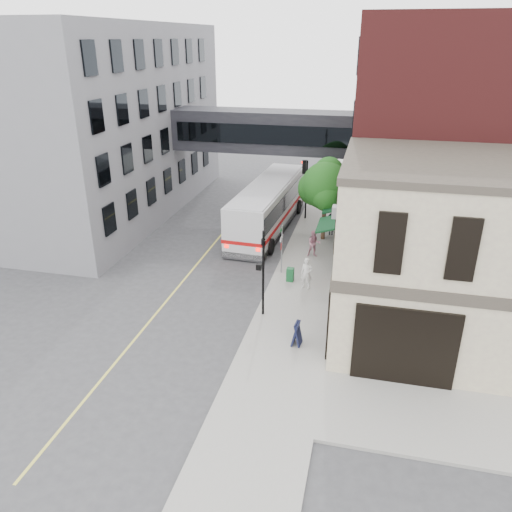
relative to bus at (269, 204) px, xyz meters
The scene contains 17 objects.
ground 14.70m from the bus, 82.20° to the right, with size 120.00×120.00×0.00m, color #38383A.
sidewalk_main 4.39m from the bus, ahead, with size 4.00×60.00×0.15m, color gray.
corner_building 16.74m from the bus, 48.65° to the right, with size 10.19×8.12×8.45m.
brick_building 13.01m from the bus, ahead, with size 13.76×18.00×14.00m.
opposite_building 15.94m from the bus, behind, with size 14.00×24.00×14.00m, color slate.
skyway_bridge 5.91m from the bus, 106.03° to the left, with size 14.00×3.18×3.00m.
traffic_signal_near 12.71m from the bus, 79.32° to the right, with size 0.44×0.22×4.60m.
traffic_signal_far 3.69m from the bus, 48.82° to the left, with size 0.53×0.28×4.50m.
street_sign_pole 7.81m from the bus, 72.34° to the right, with size 0.08×0.75×3.00m.
street_tree 4.80m from the bus, 16.35° to the right, with size 3.80×3.20×5.60m.
lane_marking 5.69m from the bus, 124.24° to the right, with size 0.12×40.00×0.01m, color #D8CC4C.
bus is the anchor object (origin of this frame).
pedestrian_a 10.00m from the bus, 65.77° to the right, with size 0.65×0.43×1.79m, color silver.
pedestrian_b 6.12m from the bus, 49.54° to the right, with size 0.84×0.65×1.73m, color #BF7C8D.
pedestrian_c 4.77m from the bus, ahead, with size 1.02×0.58×1.58m, color black.
newspaper_box 9.08m from the bus, 69.94° to the right, with size 0.40×0.36×0.80m, color #124E25.
sandwich_board 15.45m from the bus, 73.15° to the right, with size 0.40×0.63×1.12m, color black.
Camera 1 is at (5.12, -19.44, 13.00)m, focal length 35.00 mm.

